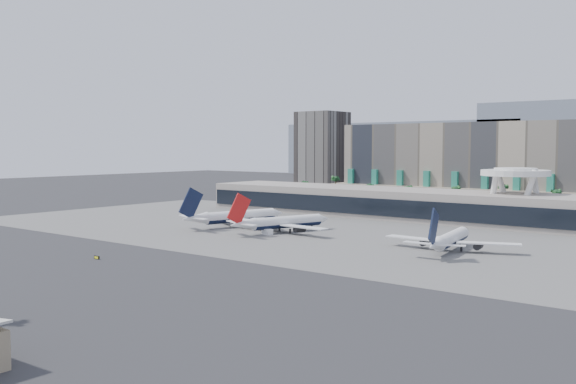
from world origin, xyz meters
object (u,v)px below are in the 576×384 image
Objects in this scene: airliner_right at (450,239)px; service_vehicle_b at (267,232)px; airliner_left at (236,216)px; taxiway_sign at (97,258)px; service_vehicle_a at (247,225)px; airliner_centre at (283,222)px.

service_vehicle_b is (-63.69, -5.92, -2.53)m from airliner_right.
airliner_left is 1.10× the size of airliner_right.
airliner_right is at bearing 44.86° from taxiway_sign.
service_vehicle_b is (23.25, -9.46, -2.94)m from airliner_left.
airliner_right reaches higher than service_vehicle_b.
service_vehicle_a is 1.27× the size of service_vehicle_b.
taxiway_sign is (-68.91, -70.85, -3.09)m from airliner_right.
service_vehicle_a is (-18.37, 1.66, -2.49)m from airliner_centre.
service_vehicle_a reaches higher than service_vehicle_b.
service_vehicle_a is at bearing 168.29° from airliner_right.
service_vehicle_a is at bearing -168.05° from airliner_centre.
airliner_left reaches higher than airliner_centre.
airliner_centre reaches higher than taxiway_sign.
airliner_centre is at bearing 84.31° from taxiway_sign.
airliner_left reaches higher than airliner_right.
airliner_left is 6.30m from service_vehicle_a.
taxiway_sign is (12.35, -74.17, -0.77)m from service_vehicle_a.
airliner_left is at bearing 174.89° from service_vehicle_b.
airliner_left is 21.91× the size of taxiway_sign.
airliner_centre is at bearing 10.04° from service_vehicle_a.
taxiway_sign is at bearing -143.58° from airliner_right.
airliner_left is 24.13m from airliner_centre.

